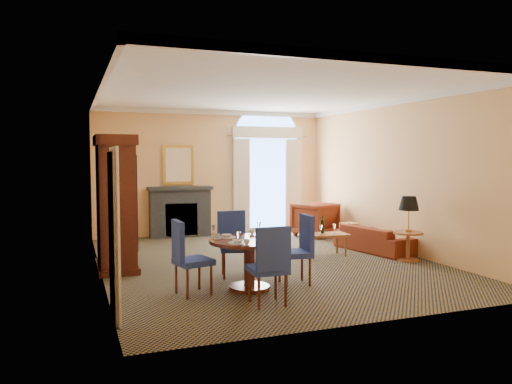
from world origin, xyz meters
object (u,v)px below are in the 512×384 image
object	(u,v)px
armoire	(116,206)
coffee_table	(325,235)
dining_table	(249,252)
side_table	(409,220)
armchair	(315,219)
sofa	(374,239)

from	to	relation	value
armoire	coffee_table	size ratio (longest dim) A/B	2.51
dining_table	side_table	bearing A→B (deg)	14.24
dining_table	armchair	bearing A→B (deg)	52.32
coffee_table	dining_table	bearing A→B (deg)	-134.59
side_table	dining_table	bearing A→B (deg)	-165.76
armchair	side_table	distance (m)	3.35
armchair	side_table	world-z (taller)	side_table
dining_table	sofa	distance (m)	4.03
sofa	armchair	size ratio (longest dim) A/B	1.95
armchair	coffee_table	world-z (taller)	armchair
dining_table	sofa	bearing A→B (deg)	29.11
armoire	sofa	xyz separation A→B (m)	(5.27, -0.13, -0.87)
armoire	coffee_table	xyz separation A→B (m)	(4.05, -0.20, -0.72)
side_table	armchair	bearing A→B (deg)	95.22
armoire	side_table	distance (m)	5.46
coffee_table	sofa	bearing A→B (deg)	9.40
sofa	coffee_table	world-z (taller)	coffee_table
sofa	armchair	bearing A→B (deg)	-4.44
sofa	coffee_table	xyz separation A→B (m)	(-1.22, -0.07, 0.16)
dining_table	side_table	world-z (taller)	side_table
dining_table	armchair	xyz separation A→B (m)	(3.26, 4.22, -0.14)
sofa	side_table	bearing A→B (deg)	171.90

